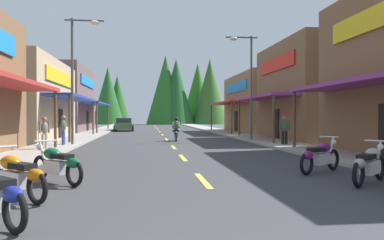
{
  "coord_description": "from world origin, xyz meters",
  "views": [
    {
      "loc": [
        -1.45,
        -1.81,
        1.65
      ],
      "look_at": [
        1.65,
        24.65,
        1.36
      ],
      "focal_mm": 37.22,
      "sensor_mm": 36.0,
      "label": 1
    }
  ],
  "objects_px": {
    "streetlamp_right": "(247,74)",
    "pedestrian_by_shop": "(284,129)",
    "motorcycle_parked_right_2": "(370,164)",
    "pedestrian_waiting": "(63,129)",
    "pedestrian_strolling": "(44,132)",
    "rider_cruising_lead": "(176,131)",
    "streetlamp_left": "(78,64)",
    "motorcycle_parked_left_2": "(57,164)",
    "motorcycle_parked_left_1": "(16,175)",
    "parked_car_curbside": "(124,125)",
    "motorcycle_parked_right_3": "(320,156)"
  },
  "relations": [
    {
      "from": "motorcycle_parked_left_1",
      "to": "pedestrian_strolling",
      "type": "bearing_deg",
      "value": -34.92
    },
    {
      "from": "streetlamp_right",
      "to": "pedestrian_strolling",
      "type": "bearing_deg",
      "value": -151.32
    },
    {
      "from": "rider_cruising_lead",
      "to": "pedestrian_strolling",
      "type": "relative_size",
      "value": 1.34
    },
    {
      "from": "motorcycle_parked_right_2",
      "to": "rider_cruising_lead",
      "type": "relative_size",
      "value": 0.79
    },
    {
      "from": "motorcycle_parked_right_3",
      "to": "pedestrian_strolling",
      "type": "relative_size",
      "value": 1.12
    },
    {
      "from": "motorcycle_parked_right_3",
      "to": "pedestrian_by_shop",
      "type": "relative_size",
      "value": 1.09
    },
    {
      "from": "streetlamp_left",
      "to": "pedestrian_waiting",
      "type": "distance_m",
      "value": 3.54
    },
    {
      "from": "motorcycle_parked_left_1",
      "to": "motorcycle_parked_left_2",
      "type": "height_order",
      "value": "same"
    },
    {
      "from": "motorcycle_parked_right_3",
      "to": "rider_cruising_lead",
      "type": "distance_m",
      "value": 15.21
    },
    {
      "from": "motorcycle_parked_right_3",
      "to": "rider_cruising_lead",
      "type": "xyz_separation_m",
      "value": [
        -3.05,
        14.9,
        0.17
      ]
    },
    {
      "from": "motorcycle_parked_right_3",
      "to": "motorcycle_parked_left_1",
      "type": "bearing_deg",
      "value": 164.66
    },
    {
      "from": "motorcycle_parked_right_2",
      "to": "motorcycle_parked_left_2",
      "type": "distance_m",
      "value": 7.59
    },
    {
      "from": "pedestrian_waiting",
      "to": "rider_cruising_lead",
      "type": "bearing_deg",
      "value": -143.23
    },
    {
      "from": "motorcycle_parked_right_3",
      "to": "pedestrian_by_shop",
      "type": "distance_m",
      "value": 9.92
    },
    {
      "from": "motorcycle_parked_left_1",
      "to": "pedestrian_by_shop",
      "type": "bearing_deg",
      "value": -84.44
    },
    {
      "from": "parked_car_curbside",
      "to": "motorcycle_parked_right_3",
      "type": "bearing_deg",
      "value": -168.48
    },
    {
      "from": "motorcycle_parked_right_2",
      "to": "pedestrian_by_shop",
      "type": "distance_m",
      "value": 11.77
    },
    {
      "from": "motorcycle_parked_right_3",
      "to": "motorcycle_parked_left_1",
      "type": "distance_m",
      "value": 8.08
    },
    {
      "from": "streetlamp_right",
      "to": "rider_cruising_lead",
      "type": "distance_m",
      "value": 5.91
    },
    {
      "from": "motorcycle_parked_right_3",
      "to": "pedestrian_waiting",
      "type": "xyz_separation_m",
      "value": [
        -9.35,
        10.68,
        0.48
      ]
    },
    {
      "from": "pedestrian_by_shop",
      "to": "parked_car_curbside",
      "type": "height_order",
      "value": "pedestrian_by_shop"
    },
    {
      "from": "streetlamp_right",
      "to": "motorcycle_parked_left_2",
      "type": "relative_size",
      "value": 4.21
    },
    {
      "from": "motorcycle_parked_left_2",
      "to": "rider_cruising_lead",
      "type": "xyz_separation_m",
      "value": [
        4.13,
        15.93,
        0.17
      ]
    },
    {
      "from": "streetlamp_left",
      "to": "motorcycle_parked_left_1",
      "type": "distance_m",
      "value": 14.46
    },
    {
      "from": "streetlamp_right",
      "to": "pedestrian_by_shop",
      "type": "relative_size",
      "value": 4.15
    },
    {
      "from": "streetlamp_right",
      "to": "motorcycle_parked_left_1",
      "type": "bearing_deg",
      "value": -118.01
    },
    {
      "from": "streetlamp_left",
      "to": "pedestrian_by_shop",
      "type": "distance_m",
      "value": 11.66
    },
    {
      "from": "pedestrian_waiting",
      "to": "parked_car_curbside",
      "type": "relative_size",
      "value": 0.38
    },
    {
      "from": "motorcycle_parked_right_2",
      "to": "pedestrian_waiting",
      "type": "distance_m",
      "value": 15.95
    },
    {
      "from": "streetlamp_left",
      "to": "motorcycle_parked_left_2",
      "type": "bearing_deg",
      "value": -82.98
    },
    {
      "from": "parked_car_curbside",
      "to": "motorcycle_parked_left_1",
      "type": "bearing_deg",
      "value": 178.49
    },
    {
      "from": "streetlamp_right",
      "to": "pedestrian_by_shop",
      "type": "xyz_separation_m",
      "value": [
        0.91,
        -4.48,
        -3.42
      ]
    },
    {
      "from": "motorcycle_parked_right_2",
      "to": "streetlamp_right",
      "type": "bearing_deg",
      "value": 45.25
    },
    {
      "from": "streetlamp_left",
      "to": "motorcycle_parked_left_2",
      "type": "relative_size",
      "value": 4.27
    },
    {
      "from": "streetlamp_left",
      "to": "parked_car_curbside",
      "type": "distance_m",
      "value": 21.96
    },
    {
      "from": "pedestrian_by_shop",
      "to": "rider_cruising_lead",
      "type": "bearing_deg",
      "value": -127.92
    },
    {
      "from": "rider_cruising_lead",
      "to": "pedestrian_by_shop",
      "type": "distance_m",
      "value": 7.59
    },
    {
      "from": "motorcycle_parked_left_2",
      "to": "pedestrian_strolling",
      "type": "relative_size",
      "value": 1.01
    },
    {
      "from": "motorcycle_parked_right_2",
      "to": "motorcycle_parked_left_2",
      "type": "bearing_deg",
      "value": 132.23
    },
    {
      "from": "pedestrian_by_shop",
      "to": "pedestrian_waiting",
      "type": "xyz_separation_m",
      "value": [
        -11.75,
        1.07,
        0.02
      ]
    },
    {
      "from": "motorcycle_parked_left_2",
      "to": "pedestrian_waiting",
      "type": "bearing_deg",
      "value": -33.19
    },
    {
      "from": "pedestrian_waiting",
      "to": "pedestrian_strolling",
      "type": "distance_m",
      "value": 2.7
    },
    {
      "from": "motorcycle_parked_right_2",
      "to": "parked_car_curbside",
      "type": "relative_size",
      "value": 0.39
    },
    {
      "from": "motorcycle_parked_left_2",
      "to": "streetlamp_left",
      "type": "bearing_deg",
      "value": -36.7
    },
    {
      "from": "streetlamp_right",
      "to": "motorcycle_parked_left_1",
      "type": "height_order",
      "value": "streetlamp_right"
    },
    {
      "from": "motorcycle_parked_right_2",
      "to": "pedestrian_by_shop",
      "type": "bearing_deg",
      "value": 39.28
    },
    {
      "from": "motorcycle_parked_right_3",
      "to": "pedestrian_waiting",
      "type": "bearing_deg",
      "value": 94.95
    },
    {
      "from": "streetlamp_left",
      "to": "rider_cruising_lead",
      "type": "height_order",
      "value": "streetlamp_left"
    },
    {
      "from": "streetlamp_left",
      "to": "pedestrian_strolling",
      "type": "xyz_separation_m",
      "value": [
        -1.01,
        -2.99,
        -3.5
      ]
    },
    {
      "from": "streetlamp_right",
      "to": "rider_cruising_lead",
      "type": "xyz_separation_m",
      "value": [
        -4.53,
        0.8,
        -3.72
      ]
    }
  ]
}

